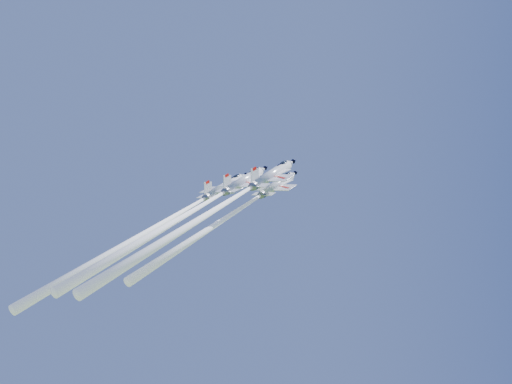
# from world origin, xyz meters

# --- Properties ---
(jet_lead) EXTENTS (23.82, 36.53, 37.06)m
(jet_lead) POSITION_xyz_m (-4.47, -7.29, 89.42)
(jet_lead) COLOR silver
(jet_left) EXTENTS (26.37, 40.85, 41.92)m
(jet_left) POSITION_xyz_m (-17.85, -12.69, 86.66)
(jet_left) COLOR silver
(jet_right) EXTENTS (26.27, 40.34, 40.98)m
(jet_right) POSITION_xyz_m (-6.41, -18.02, 88.47)
(jet_right) COLOR silver
(jet_slot) EXTENTS (24.44, 37.59, 38.25)m
(jet_slot) POSITION_xyz_m (-11.69, -17.79, 87.71)
(jet_slot) COLOR silver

